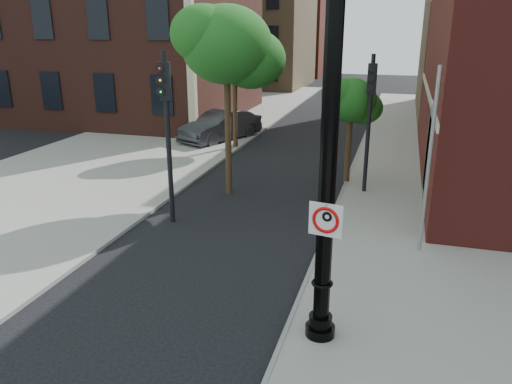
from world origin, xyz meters
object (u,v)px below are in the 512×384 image
(no_parking_sign, at_px, (326,220))
(traffic_signal_left, at_px, (166,110))
(traffic_signal_right, at_px, (370,102))
(lamppost, at_px, (327,186))
(parked_car, at_px, (221,126))

(no_parking_sign, xyz_separation_m, traffic_signal_left, (-5.79, 5.30, 0.95))
(traffic_signal_right, bearing_deg, lamppost, -96.26)
(no_parking_sign, relative_size, traffic_signal_left, 0.12)
(no_parking_sign, distance_m, parked_car, 19.16)
(no_parking_sign, xyz_separation_m, traffic_signal_right, (0.06, 9.97, 0.77))
(no_parking_sign, height_order, traffic_signal_left, traffic_signal_left)
(traffic_signal_right, bearing_deg, traffic_signal_left, -147.13)
(lamppost, bearing_deg, no_parking_sign, -79.66)
(no_parking_sign, bearing_deg, lamppost, 110.07)
(no_parking_sign, relative_size, traffic_signal_right, 0.13)
(lamppost, bearing_deg, parked_car, 116.34)
(no_parking_sign, height_order, parked_car, no_parking_sign)
(lamppost, xyz_separation_m, no_parking_sign, (0.03, -0.18, -0.60))
(lamppost, height_order, traffic_signal_right, lamppost)
(traffic_signal_left, distance_m, traffic_signal_right, 7.49)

